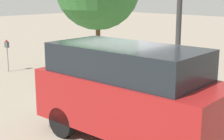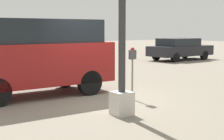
{
  "view_description": "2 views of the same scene",
  "coord_description": "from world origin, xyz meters",
  "px_view_note": "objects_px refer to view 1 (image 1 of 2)",
  "views": [
    {
      "loc": [
        6.25,
        -7.18,
        3.45
      ],
      "look_at": [
        -0.67,
        0.2,
        1.15
      ],
      "focal_mm": 55.0,
      "sensor_mm": 36.0,
      "label": 1
    },
    {
      "loc": [
        4.97,
        8.36,
        2.0
      ],
      "look_at": [
        -0.52,
        -0.1,
        0.78
      ],
      "focal_mm": 55.0,
      "sensor_mm": 36.0,
      "label": 2
    }
  ],
  "objects_px": {
    "parking_meter_far": "(7,48)",
    "lamp_post": "(178,34)",
    "parked_van": "(129,91)",
    "parking_meter_near": "(120,69)"
  },
  "relations": [
    {
      "from": "parked_van",
      "to": "parking_meter_far",
      "type": "bearing_deg",
      "value": 165.35
    },
    {
      "from": "parking_meter_far",
      "to": "lamp_post",
      "type": "xyz_separation_m",
      "value": [
        7.79,
        1.43,
        1.15
      ]
    },
    {
      "from": "parking_meter_far",
      "to": "lamp_post",
      "type": "height_order",
      "value": "lamp_post"
    },
    {
      "from": "parking_meter_far",
      "to": "parked_van",
      "type": "relative_size",
      "value": 0.31
    },
    {
      "from": "parking_meter_far",
      "to": "parked_van",
      "type": "height_order",
      "value": "parked_van"
    },
    {
      "from": "parking_meter_near",
      "to": "parked_van",
      "type": "bearing_deg",
      "value": -50.35
    },
    {
      "from": "parking_meter_near",
      "to": "parking_meter_far",
      "type": "xyz_separation_m",
      "value": [
        -6.53,
        -0.13,
        -0.05
      ]
    },
    {
      "from": "lamp_post",
      "to": "parked_van",
      "type": "height_order",
      "value": "lamp_post"
    },
    {
      "from": "parking_meter_near",
      "to": "lamp_post",
      "type": "relative_size",
      "value": 0.23
    },
    {
      "from": "parking_meter_near",
      "to": "parking_meter_far",
      "type": "bearing_deg",
      "value": 175.18
    }
  ]
}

